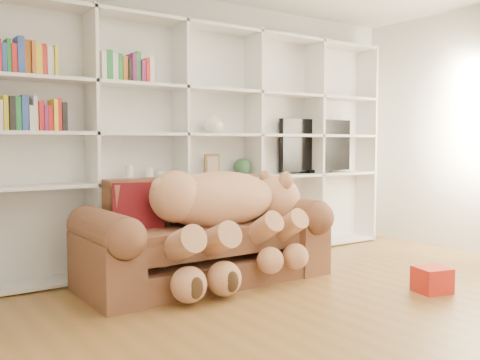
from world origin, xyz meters
TOP-DOWN VIEW (x-y plane):
  - floor at (0.00, 0.00)m, footprint 5.00×5.00m
  - wall_left at (-2.50, 0.00)m, footprint 0.02×5.00m
  - wall_back at (0.00, 2.50)m, footprint 5.00×0.02m
  - bookshelf at (-0.24, 2.36)m, footprint 4.43×0.35m
  - sofa at (-0.55, 1.68)m, footprint 2.16×0.93m
  - teddy_bear at (-0.44, 1.50)m, footprint 1.66×0.90m
  - throw_pillow at (-1.10, 1.84)m, footprint 0.47×0.35m
  - gift_box at (0.79, 0.31)m, footprint 0.31×0.30m
  - tv at (1.40, 2.35)m, footprint 1.06×0.18m
  - picture_frame at (-0.08, 2.30)m, footprint 0.18×0.03m
  - green_vase at (0.30, 2.30)m, footprint 0.19×0.19m
  - figurine_tall at (-0.98, 2.30)m, footprint 0.08×0.08m
  - figurine_short at (-0.77, 2.30)m, footprint 0.09×0.09m
  - snow_globe at (-0.66, 2.30)m, footprint 0.10×0.10m
  - shelf_vase at (-0.06, 2.30)m, footprint 0.27×0.27m

SIDE VIEW (x-z plane):
  - floor at x=0.00m, z-range 0.00..0.00m
  - gift_box at x=0.79m, z-range 0.00..0.20m
  - sofa at x=-0.55m, z-range -0.11..0.80m
  - teddy_bear at x=-0.44m, z-range 0.16..1.12m
  - throw_pillow at x=-1.10m, z-range 0.45..0.89m
  - snow_globe at x=-0.66m, z-range 0.87..0.97m
  - figurine_short at x=-0.77m, z-range 0.86..0.98m
  - figurine_tall at x=-0.98m, z-range 0.86..1.01m
  - green_vase at x=0.30m, z-range 0.86..1.05m
  - picture_frame at x=-0.08m, z-range 0.88..1.10m
  - tv at x=1.40m, z-range 0.86..1.49m
  - bookshelf at x=-0.24m, z-range 0.11..2.51m
  - wall_left at x=-2.50m, z-range 0.00..2.70m
  - wall_back at x=0.00m, z-range 0.00..2.70m
  - shelf_vase at x=-0.06m, z-range 1.31..1.53m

